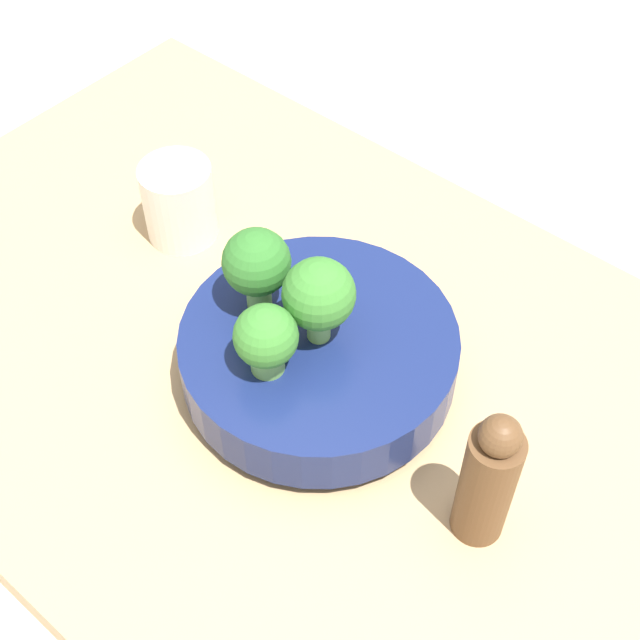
{
  "coord_description": "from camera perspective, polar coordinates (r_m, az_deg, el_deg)",
  "views": [
    {
      "loc": [
        0.3,
        -0.39,
        0.73
      ],
      "look_at": [
        -0.03,
        0.0,
        0.13
      ],
      "focal_mm": 50.0,
      "sensor_mm": 36.0,
      "label": 1
    }
  ],
  "objects": [
    {
      "name": "broccoli_floret_center",
      "position": [
        0.76,
        0.0,
        1.64
      ],
      "size": [
        0.06,
        0.06,
        0.09
      ],
      "color": "#7AB256",
      "rests_on": "bowl"
    },
    {
      "name": "bowl",
      "position": [
        0.82,
        0.0,
        -2.13
      ],
      "size": [
        0.26,
        0.26,
        0.07
      ],
      "color": "navy",
      "rests_on": "table"
    },
    {
      "name": "ground_plane",
      "position": [
        0.88,
        1.19,
        -6.52
      ],
      "size": [
        6.0,
        6.0,
        0.0
      ],
      "primitive_type": "plane",
      "color": "beige"
    },
    {
      "name": "broccoli_floret_left",
      "position": [
        0.79,
        -4.07,
        3.57
      ],
      "size": [
        0.06,
        0.06,
        0.09
      ],
      "color": "#609347",
      "rests_on": "bowl"
    },
    {
      "name": "pepper_mill",
      "position": [
        0.72,
        10.7,
        -10.03
      ],
      "size": [
        0.04,
        0.04,
        0.15
      ],
      "color": "brown",
      "rests_on": "table"
    },
    {
      "name": "broccoli_floret_front",
      "position": [
        0.75,
        -3.48,
        -1.2
      ],
      "size": [
        0.06,
        0.06,
        0.07
      ],
      "color": "#6BA34C",
      "rests_on": "bowl"
    },
    {
      "name": "table",
      "position": [
        0.86,
        1.21,
        -5.62
      ],
      "size": [
        1.12,
        0.64,
        0.05
      ],
      "color": "tan",
      "rests_on": "ground_plane"
    },
    {
      "name": "cup",
      "position": [
        0.97,
        -9.02,
        7.48
      ],
      "size": [
        0.08,
        0.08,
        0.09
      ],
      "color": "silver",
      "rests_on": "table"
    }
  ]
}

